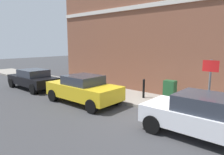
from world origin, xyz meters
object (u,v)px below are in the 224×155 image
at_px(car_yellow, 83,89).
at_px(bollard_near_cabinet, 144,88).
at_px(car_black, 33,79).
at_px(car_white, 207,116).
at_px(utility_cabinet, 170,93).
at_px(street_sign, 210,80).

distance_m(car_yellow, bollard_near_cabinet, 3.22).
bearing_deg(car_black, bollard_near_cabinet, -161.13).
bearing_deg(car_white, bollard_near_cabinet, -31.95).
bearing_deg(utility_cabinet, street_sign, -110.77).
relative_size(car_white, utility_cabinet, 3.57).
distance_m(car_black, utility_cabinet, 9.12).
relative_size(car_black, bollard_near_cabinet, 3.98).
bearing_deg(car_white, car_yellow, -0.18).
xyz_separation_m(car_white, utility_cabinet, (2.40, 2.41, -0.06)).
relative_size(car_white, bollard_near_cabinet, 3.95).
distance_m(bollard_near_cabinet, street_sign, 3.73).
bearing_deg(street_sign, car_white, -164.99).
bearing_deg(bollard_near_cabinet, car_black, 108.43).
relative_size(car_black, utility_cabinet, 3.59).
relative_size(car_yellow, street_sign, 1.77).
bearing_deg(car_yellow, utility_cabinet, -147.72).
height_order(car_black, utility_cabinet, car_black).
relative_size(car_white, car_yellow, 1.01).
xyz_separation_m(car_white, bollard_near_cabinet, (2.50, 3.95, -0.04)).
bearing_deg(car_black, car_white, -179.91).
bearing_deg(car_black, car_yellow, -179.69).
relative_size(car_yellow, car_black, 0.99).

